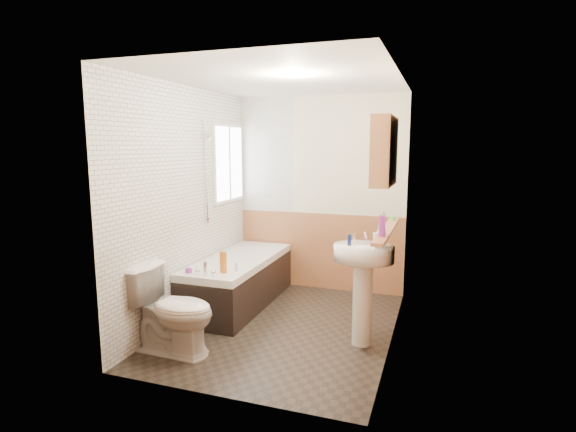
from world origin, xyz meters
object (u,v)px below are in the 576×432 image
at_px(toilet, 172,310).
at_px(pine_shelf, 387,230).
at_px(bathtub, 239,280).
at_px(medicine_cabinet, 384,151).
at_px(sink, 363,274).

height_order(toilet, pine_shelf, pine_shelf).
bearing_deg(toilet, pine_shelf, -64.21).
xyz_separation_m(bathtub, medicine_cabinet, (1.74, -0.74, 1.53)).
bearing_deg(sink, medicine_cabinet, -51.29).
distance_m(bathtub, medicine_cabinet, 2.43).
distance_m(toilet, pine_shelf, 2.09).
xyz_separation_m(toilet, medicine_cabinet, (1.77, 0.60, 1.43)).
xyz_separation_m(bathtub, sink, (1.57, -0.62, 0.39)).
relative_size(sink, medicine_cabinet, 1.66).
height_order(sink, medicine_cabinet, medicine_cabinet).
distance_m(bathtub, toilet, 1.35).
bearing_deg(toilet, bathtub, 1.10).
height_order(toilet, medicine_cabinet, medicine_cabinet).
bearing_deg(toilet, sink, -63.18).
relative_size(toilet, medicine_cabinet, 1.24).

